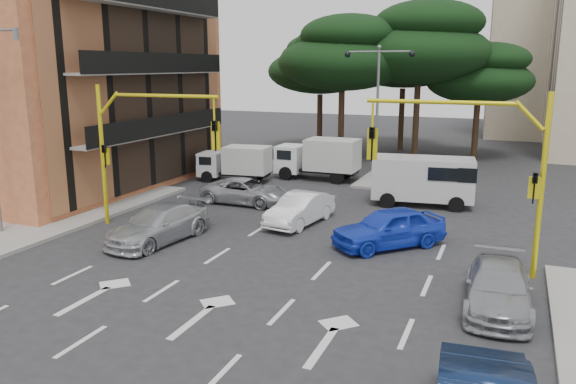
# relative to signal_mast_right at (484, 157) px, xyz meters

# --- Properties ---
(ground) EXTENTS (120.00, 120.00, 0.00)m
(ground) POSITION_rel_signal_mast_right_xyz_m (-6.80, -1.99, -3.88)
(ground) COLOR #28282B
(ground) RESTS_ON ground
(median_strip) EXTENTS (1.40, 6.00, 0.15)m
(median_strip) POSITION_rel_signal_mast_right_xyz_m (-6.80, 14.01, -3.81)
(median_strip) COLOR gray
(median_strip) RESTS_ON ground
(apartment_orange) EXTENTS (15.19, 16.15, 13.70)m
(apartment_orange) POSITION_rel_signal_mast_right_xyz_m (-24.76, 6.01, 2.97)
(apartment_orange) COLOR #AE5536
(apartment_orange) RESTS_ON ground
(pine_left_near) EXTENTS (9.15, 9.15, 10.23)m
(pine_left_near) POSITION_rel_signal_mast_right_xyz_m (-10.75, 19.96, 3.72)
(pine_left_near) COLOR #382616
(pine_left_near) RESTS_ON ground
(pine_center) EXTENTS (9.98, 9.98, 11.16)m
(pine_center) POSITION_rel_signal_mast_right_xyz_m (-5.75, 21.96, 4.41)
(pine_center) COLOR #382616
(pine_center) RESTS_ON ground
(pine_left_far) EXTENTS (8.32, 8.32, 9.30)m
(pine_left_far) POSITION_rel_signal_mast_right_xyz_m (-13.75, 23.96, 3.03)
(pine_left_far) COLOR #382616
(pine_left_far) RESTS_ON ground
(pine_right) EXTENTS (7.49, 7.49, 8.37)m
(pine_right) POSITION_rel_signal_mast_right_xyz_m (-1.75, 23.96, 2.33)
(pine_right) COLOR #382616
(pine_right) RESTS_ON ground
(pine_back) EXTENTS (9.15, 9.15, 10.23)m
(pine_back) POSITION_rel_signal_mast_right_xyz_m (-7.75, 26.96, 3.72)
(pine_back) COLOR #382616
(pine_back) RESTS_ON ground
(signal_mast_right) EXTENTS (5.79, 0.37, 6.00)m
(signal_mast_right) POSITION_rel_signal_mast_right_xyz_m (0.00, 0.00, 0.00)
(signal_mast_right) COLOR yellow
(signal_mast_right) RESTS_ON ground
(signal_mast_left) EXTENTS (5.79, 0.37, 6.00)m
(signal_mast_left) POSITION_rel_signal_mast_right_xyz_m (-13.61, 0.00, 0.00)
(signal_mast_left) COLOR yellow
(signal_mast_left) RESTS_ON ground
(street_lamp_center) EXTENTS (4.16, 0.36, 7.77)m
(street_lamp_center) POSITION_rel_signal_mast_right_xyz_m (-6.80, 14.01, 1.54)
(street_lamp_center) COLOR slate
(street_lamp_center) RESTS_ON median_strip
(car_white_hatch) EXTENTS (2.03, 4.26, 1.35)m
(car_white_hatch) POSITION_rel_signal_mast_right_xyz_m (-7.52, 3.08, -3.21)
(car_white_hatch) COLOR silver
(car_white_hatch) RESTS_ON ground
(car_blue_compact) EXTENTS (4.37, 4.43, 1.51)m
(car_blue_compact) POSITION_rel_signal_mast_right_xyz_m (-3.27, 1.41, -3.13)
(car_blue_compact) COLOR #1837CA
(car_blue_compact) RESTS_ON ground
(car_silver_wagon) EXTENTS (2.58, 4.99, 1.38)m
(car_silver_wagon) POSITION_rel_signal_mast_right_xyz_m (-11.78, -1.31, -3.19)
(car_silver_wagon) COLOR #AFB3B8
(car_silver_wagon) RESTS_ON ground
(car_silver_cross_a) EXTENTS (4.52, 2.15, 1.24)m
(car_silver_cross_a) POSITION_rel_signal_mast_right_xyz_m (-11.39, 5.57, -3.26)
(car_silver_cross_a) COLOR #B1B2B9
(car_silver_cross_a) RESTS_ON ground
(car_silver_parked) EXTENTS (1.96, 4.45, 1.27)m
(car_silver_parked) POSITION_rel_signal_mast_right_xyz_m (0.80, -2.95, -3.25)
(car_silver_parked) COLOR #97999F
(car_silver_parked) RESTS_ON ground
(van_white) EXTENTS (5.07, 2.78, 2.41)m
(van_white) POSITION_rel_signal_mast_right_xyz_m (-3.14, 8.59, -2.68)
(van_white) COLOR silver
(van_white) RESTS_ON ground
(box_truck_a) EXTENTS (4.50, 2.33, 2.12)m
(box_truck_a) POSITION_rel_signal_mast_right_xyz_m (-14.42, 10.30, -2.83)
(box_truck_a) COLOR silver
(box_truck_a) RESTS_ON ground
(box_truck_b) EXTENTS (5.07, 2.14, 2.49)m
(box_truck_b) POSITION_rel_signal_mast_right_xyz_m (-10.04, 12.71, -2.64)
(box_truck_b) COLOR white
(box_truck_b) RESTS_ON ground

